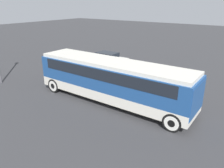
% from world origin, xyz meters
% --- Properties ---
extents(ground_plane, '(120.00, 120.00, 0.00)m').
position_xyz_m(ground_plane, '(0.00, 0.00, 0.00)').
color(ground_plane, '#38383A').
extents(tour_bus, '(11.14, 2.63, 2.88)m').
position_xyz_m(tour_bus, '(0.10, -0.00, 1.74)').
color(tour_bus, silver).
rests_on(tour_bus, ground_plane).
extents(parked_car_near, '(4.65, 1.85, 1.40)m').
position_xyz_m(parked_car_near, '(-4.51, 5.24, 0.69)').
color(parked_car_near, '#BCBCC1').
rests_on(parked_car_near, ground_plane).
extents(parked_car_mid, '(4.25, 1.85, 1.30)m').
position_xyz_m(parked_car_mid, '(-5.97, 7.61, 0.66)').
color(parked_car_mid, silver).
rests_on(parked_car_mid, ground_plane).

